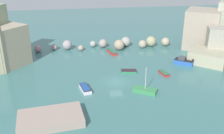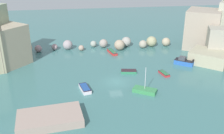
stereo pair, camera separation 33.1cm
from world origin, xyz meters
TOP-DOWN VIEW (x-y plane):
  - cove_water at (0.00, 0.00)m, footprint 160.00×160.00m
  - cliff_headland_right at (29.75, 15.16)m, footprint 24.06×21.66m
  - rock_breakwater at (1.17, 20.08)m, footprint 38.29×5.67m
  - stone_dock at (-11.50, -11.43)m, footprint 9.65×6.43m
  - channel_buoy at (2.18, 14.81)m, footprint 0.68×0.68m
  - moored_boat_0 at (3.28, 3.87)m, footprint 3.36×2.06m
  - moored_boat_1 at (16.33, 6.50)m, footprint 4.52×4.16m
  - moored_boat_2 at (10.15, 1.88)m, footprint 1.60×3.10m
  - moored_boat_3 at (4.28, -4.80)m, footprint 4.41×3.71m
  - moored_boat_4 at (-6.03, -2.49)m, footprint 2.14×3.85m
  - moored_boat_5 at (1.73, 16.18)m, footprint 2.08×4.52m

SIDE VIEW (x-z plane):
  - cove_water at x=0.00m, z-range 0.00..0.00m
  - moored_boat_2 at x=10.15m, z-range 0.01..0.49m
  - moored_boat_0 at x=3.28m, z-range 0.00..0.56m
  - moored_boat_5 at x=1.73m, z-range 0.01..0.65m
  - channel_buoy at x=2.18m, z-range 0.00..0.68m
  - moored_boat_3 at x=4.28m, z-range -1.98..2.71m
  - moored_boat_4 at x=-6.03m, z-range 0.01..0.72m
  - stone_dock at x=-11.50m, z-range 0.00..1.24m
  - moored_boat_1 at x=16.33m, z-range -0.20..1.48m
  - rock_breakwater at x=1.17m, z-range -0.18..2.55m
  - cliff_headland_right at x=29.75m, z-range -1.59..10.21m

